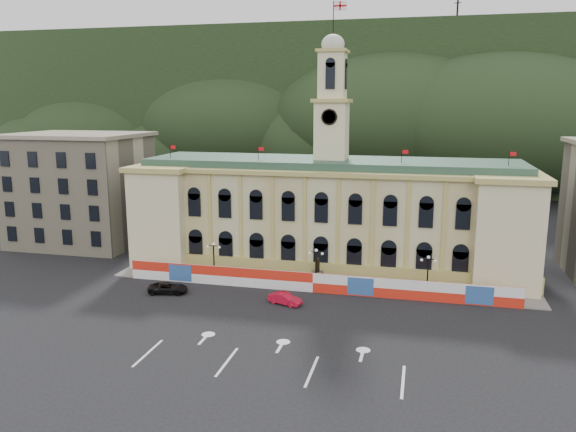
% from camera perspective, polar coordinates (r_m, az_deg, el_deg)
% --- Properties ---
extents(ground, '(260.00, 260.00, 0.00)m').
position_cam_1_polar(ground, '(58.05, -0.37, -12.48)').
color(ground, black).
rests_on(ground, ground).
extents(lane_markings, '(26.00, 10.00, 0.02)m').
position_cam_1_polar(lane_markings, '(53.66, -1.69, -14.57)').
color(lane_markings, white).
rests_on(lane_markings, ground).
extents(hill_ridge, '(230.00, 80.00, 64.00)m').
position_cam_1_polar(hill_ridge, '(174.00, 9.48, 9.97)').
color(hill_ridge, black).
rests_on(hill_ridge, ground).
extents(city_hall, '(56.20, 17.60, 37.10)m').
position_cam_1_polar(city_hall, '(81.67, 4.29, 0.34)').
color(city_hall, '#C6BE8F').
rests_on(city_hall, ground).
extents(side_building_left, '(21.00, 17.00, 18.60)m').
position_cam_1_polar(side_building_left, '(100.54, -20.35, 2.61)').
color(side_building_left, '#B4A88B').
rests_on(side_building_left, ground).
extents(hoarding_fence, '(50.00, 0.44, 2.50)m').
position_cam_1_polar(hoarding_fence, '(71.34, 2.61, -6.77)').
color(hoarding_fence, red).
rests_on(hoarding_fence, ground).
extents(pavement, '(56.00, 5.50, 0.16)m').
position_cam_1_polar(pavement, '(74.22, 2.95, -6.99)').
color(pavement, slate).
rests_on(pavement, ground).
extents(statue, '(1.40, 1.40, 3.72)m').
position_cam_1_polar(statue, '(74.11, 3.00, -6.12)').
color(statue, '#595651').
rests_on(statue, ground).
extents(lamp_left, '(1.96, 0.44, 5.15)m').
position_cam_1_polar(lamp_left, '(76.34, -7.54, -4.20)').
color(lamp_left, black).
rests_on(lamp_left, ground).
extents(lamp_center, '(1.96, 0.44, 5.15)m').
position_cam_1_polar(lamp_center, '(72.62, 2.87, -4.93)').
color(lamp_center, black).
rests_on(lamp_center, ground).
extents(lamp_right, '(1.96, 0.44, 5.15)m').
position_cam_1_polar(lamp_right, '(71.50, 14.01, -5.53)').
color(lamp_right, black).
rests_on(lamp_right, ground).
extents(red_sedan, '(3.90, 4.98, 1.36)m').
position_cam_1_polar(red_sedan, '(67.33, -0.31, -8.40)').
color(red_sedan, red).
rests_on(red_sedan, ground).
extents(black_suv, '(4.21, 5.83, 1.37)m').
position_cam_1_polar(black_suv, '(72.60, -12.07, -7.16)').
color(black_suv, black).
rests_on(black_suv, ground).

